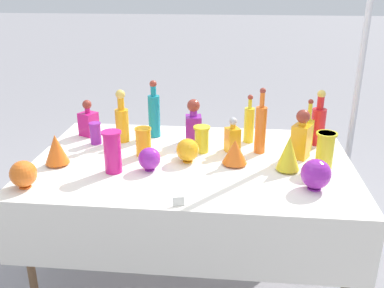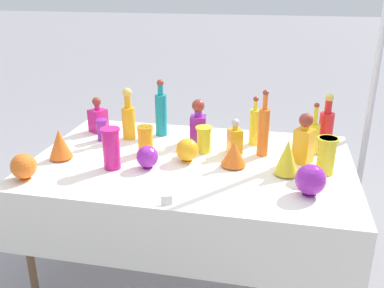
# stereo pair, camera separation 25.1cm
# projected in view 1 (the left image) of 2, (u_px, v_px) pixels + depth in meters

# --- Properties ---
(ground_plane) EXTENTS (40.00, 40.00, 0.00)m
(ground_plane) POSITION_uv_depth(u_px,v_px,m) (192.00, 265.00, 2.83)
(ground_plane) COLOR gray
(display_table) EXTENTS (1.87, 1.20, 0.76)m
(display_table) POSITION_uv_depth(u_px,v_px,m) (191.00, 171.00, 2.53)
(display_table) COLOR white
(display_table) RESTS_ON ground
(tall_bottle_0) EXTENTS (0.08, 0.08, 0.39)m
(tall_bottle_0) POSITION_uv_depth(u_px,v_px,m) (154.00, 113.00, 2.86)
(tall_bottle_0) COLOR teal
(tall_bottle_0) RESTS_ON display_table
(tall_bottle_1) EXTENTS (0.07, 0.07, 0.41)m
(tall_bottle_1) POSITION_uv_depth(u_px,v_px,m) (261.00, 127.00, 2.60)
(tall_bottle_1) COLOR orange
(tall_bottle_1) RESTS_ON display_table
(tall_bottle_2) EXTENTS (0.07, 0.07, 0.32)m
(tall_bottle_2) POSITION_uv_depth(u_px,v_px,m) (249.00, 123.00, 2.78)
(tall_bottle_2) COLOR yellow
(tall_bottle_2) RESTS_ON display_table
(tall_bottle_3) EXTENTS (0.09, 0.09, 0.35)m
(tall_bottle_3) POSITION_uv_depth(u_px,v_px,m) (122.00, 120.00, 2.78)
(tall_bottle_3) COLOR orange
(tall_bottle_3) RESTS_ON display_table
(tall_bottle_4) EXTENTS (0.07, 0.07, 0.32)m
(tall_bottle_4) POSITION_uv_depth(u_px,v_px,m) (308.00, 132.00, 2.67)
(tall_bottle_4) COLOR yellow
(tall_bottle_4) RESTS_ON display_table
(tall_bottle_5) EXTENTS (0.09, 0.09, 0.36)m
(tall_bottle_5) POSITION_uv_depth(u_px,v_px,m) (318.00, 123.00, 2.74)
(tall_bottle_5) COLOR red
(tall_bottle_5) RESTS_ON display_table
(square_decanter_0) EXTENTS (0.13, 0.13, 0.30)m
(square_decanter_0) POSITION_uv_depth(u_px,v_px,m) (301.00, 136.00, 2.53)
(square_decanter_0) COLOR orange
(square_decanter_0) RESTS_ON display_table
(square_decanter_1) EXTENTS (0.11, 0.11, 0.22)m
(square_decanter_1) POSITION_uv_depth(u_px,v_px,m) (233.00, 138.00, 2.63)
(square_decanter_1) COLOR orange
(square_decanter_1) RESTS_ON display_table
(square_decanter_2) EXTENTS (0.14, 0.14, 0.25)m
(square_decanter_2) POSITION_uv_depth(u_px,v_px,m) (88.00, 121.00, 2.91)
(square_decanter_2) COLOR #C61972
(square_decanter_2) RESTS_ON display_table
(square_decanter_3) EXTENTS (0.11, 0.11, 0.29)m
(square_decanter_3) POSITION_uv_depth(u_px,v_px,m) (193.00, 123.00, 2.76)
(square_decanter_3) COLOR purple
(square_decanter_3) RESTS_ON display_table
(slender_vase_0) EXTENTS (0.12, 0.12, 0.21)m
(slender_vase_0) POSITION_uv_depth(u_px,v_px,m) (325.00, 149.00, 2.41)
(slender_vase_0) COLOR yellow
(slender_vase_0) RESTS_ON display_table
(slender_vase_1) EXTENTS (0.11, 0.11, 0.24)m
(slender_vase_1) POSITION_uv_depth(u_px,v_px,m) (112.00, 151.00, 2.35)
(slender_vase_1) COLOR #C61972
(slender_vase_1) RESTS_ON display_table
(slender_vase_2) EXTENTS (0.08, 0.08, 0.14)m
(slender_vase_2) POSITION_uv_depth(u_px,v_px,m) (95.00, 132.00, 2.76)
(slender_vase_2) COLOR purple
(slender_vase_2) RESTS_ON display_table
(slender_vase_3) EXTENTS (0.10, 0.10, 0.18)m
(slender_vase_3) POSITION_uv_depth(u_px,v_px,m) (143.00, 141.00, 2.58)
(slender_vase_3) COLOR orange
(slender_vase_3) RESTS_ON display_table
(slender_vase_4) EXTENTS (0.10, 0.10, 0.17)m
(slender_vase_4) POSITION_uv_depth(u_px,v_px,m) (202.00, 138.00, 2.63)
(slender_vase_4) COLOR yellow
(slender_vase_4) RESTS_ON display_table
(fluted_vase_0) EXTENTS (0.13, 0.13, 0.20)m
(fluted_vase_0) POSITION_uv_depth(u_px,v_px,m) (289.00, 153.00, 2.37)
(fluted_vase_0) COLOR yellow
(fluted_vase_0) RESTS_ON display_table
(fluted_vase_1) EXTENTS (0.15, 0.15, 0.15)m
(fluted_vase_1) POSITION_uv_depth(u_px,v_px,m) (235.00, 152.00, 2.45)
(fluted_vase_1) COLOR orange
(fluted_vase_1) RESTS_ON display_table
(fluted_vase_2) EXTENTS (0.14, 0.14, 0.18)m
(fluted_vase_2) POSITION_uv_depth(u_px,v_px,m) (56.00, 149.00, 2.45)
(fluted_vase_2) COLOR orange
(fluted_vase_2) RESTS_ON display_table
(round_bowl_0) EXTENTS (0.13, 0.13, 0.13)m
(round_bowl_0) POSITION_uv_depth(u_px,v_px,m) (149.00, 159.00, 2.39)
(round_bowl_0) COLOR purple
(round_bowl_0) RESTS_ON display_table
(round_bowl_1) EXTENTS (0.15, 0.15, 0.16)m
(round_bowl_1) POSITION_uv_depth(u_px,v_px,m) (316.00, 174.00, 2.17)
(round_bowl_1) COLOR purple
(round_bowl_1) RESTS_ON display_table
(round_bowl_2) EXTENTS (0.13, 0.13, 0.14)m
(round_bowl_2) POSITION_uv_depth(u_px,v_px,m) (188.00, 150.00, 2.49)
(round_bowl_2) COLOR orange
(round_bowl_2) RESTS_ON display_table
(round_bowl_3) EXTENTS (0.14, 0.14, 0.15)m
(round_bowl_3) POSITION_uv_depth(u_px,v_px,m) (23.00, 174.00, 2.19)
(round_bowl_3) COLOR orange
(round_bowl_3) RESTS_ON display_table
(price_tag_left) EXTENTS (0.06, 0.03, 0.04)m
(price_tag_left) POSITION_uv_depth(u_px,v_px,m) (179.00, 201.00, 2.03)
(price_tag_left) COLOR white
(price_tag_left) RESTS_ON display_table
(cardboard_box_behind_left) EXTENTS (0.47, 0.42, 0.44)m
(cardboard_box_behind_left) POSITION_uv_depth(u_px,v_px,m) (227.00, 166.00, 3.85)
(cardboard_box_behind_left) COLOR tan
(cardboard_box_behind_left) RESTS_ON ground
(canopy_pole) EXTENTS (0.18, 0.18, 2.26)m
(canopy_pole) POSITION_uv_depth(u_px,v_px,m) (354.00, 112.00, 3.04)
(canopy_pole) COLOR silver
(canopy_pole) RESTS_ON ground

